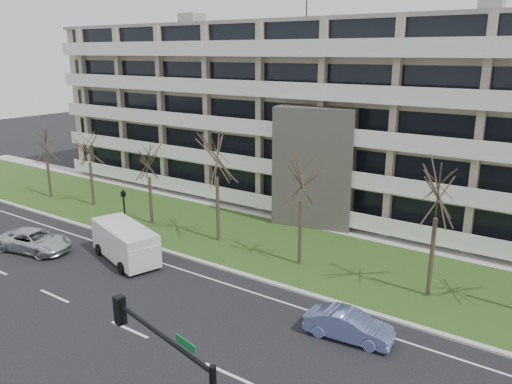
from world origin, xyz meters
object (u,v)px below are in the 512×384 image
Objects in this scene: blue_sedan at (349,325)px; white_van at (125,240)px; silver_pickup at (35,241)px; pedestrian_signal at (124,205)px.

white_van reaches higher than blue_sedan.
pedestrian_signal reaches higher than silver_pickup.
pedestrian_signal is (2.04, 6.00, 1.31)m from silver_pickup.
silver_pickup is 6.68m from white_van.
white_van is at bearing -63.02° from pedestrian_signal.
white_van is (6.20, 2.42, 0.63)m from silver_pickup.
silver_pickup is 1.62× the size of pedestrian_signal.
silver_pickup is 6.47m from pedestrian_signal.
white_van is at bearing -80.15° from silver_pickup.
blue_sedan is 15.49m from white_van.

